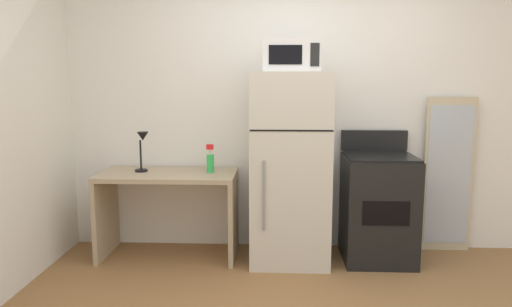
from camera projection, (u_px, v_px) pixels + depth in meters
wall_back_white at (304, 107)px, 4.41m from camera, size 5.00×0.10×2.60m
desk at (169, 198)px, 4.23m from camera, size 1.18×0.58×0.75m
desk_lamp at (142, 145)px, 4.19m from camera, size 0.14×0.12×0.35m
spray_bottle at (210, 161)px, 4.18m from camera, size 0.06×0.06×0.25m
refrigerator at (290, 168)px, 4.10m from camera, size 0.66×0.68×1.61m
microwave at (291, 56)px, 3.94m from camera, size 0.46×0.35×0.26m
oven_range at (378, 207)px, 4.15m from camera, size 0.59×0.61×1.10m
leaning_mirror at (448, 175)px, 4.34m from camera, size 0.44×0.03×1.40m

